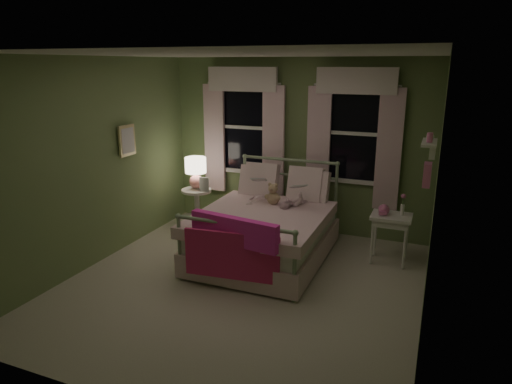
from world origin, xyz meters
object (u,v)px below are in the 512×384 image
at_px(teddy_bear, 273,195).
at_px(nightstand_right, 391,222).
at_px(child_right, 297,186).
at_px(child_left, 258,182).
at_px(table_lamp, 196,170).
at_px(nightstand_left, 197,204).
at_px(bed, 266,230).

distance_m(teddy_bear, nightstand_right, 1.57).
bearing_deg(teddy_bear, child_right, 29.50).
bearing_deg(teddy_bear, child_left, 150.50).
relative_size(teddy_bear, table_lamp, 0.63).
distance_m(child_left, nightstand_right, 1.85).
bearing_deg(table_lamp, teddy_bear, -13.48).
height_order(teddy_bear, nightstand_right, teddy_bear).
xyz_separation_m(child_left, nightstand_left, (-1.09, 0.17, -0.49)).
relative_size(bed, teddy_bear, 6.63).
bearing_deg(child_right, table_lamp, 12.69).
xyz_separation_m(nightstand_left, table_lamp, (-0.00, -0.00, 0.54)).
bearing_deg(nightstand_left, bed, -23.35).
bearing_deg(nightstand_left, table_lamp, -135.00).
bearing_deg(bed, nightstand_right, 16.36).
height_order(child_right, nightstand_left, child_right).
distance_m(bed, nightstand_right, 1.61).
relative_size(table_lamp, nightstand_right, 0.76).
relative_size(child_left, child_right, 0.98).
bearing_deg(bed, nightstand_left, 156.65).
bearing_deg(table_lamp, child_left, -8.86).
xyz_separation_m(child_right, teddy_bear, (-0.28, -0.16, -0.12)).
xyz_separation_m(bed, child_right, (0.28, 0.42, 0.53)).
xyz_separation_m(bed, nightstand_left, (-1.37, 0.59, 0.03)).
distance_m(bed, teddy_bear, 0.49).
xyz_separation_m(child_right, nightstand_left, (-1.65, 0.17, -0.50)).
bearing_deg(table_lamp, nightstand_left, 45.00).
xyz_separation_m(teddy_bear, nightstand_left, (-1.37, 0.33, -0.37)).
bearing_deg(bed, child_left, 123.60).
relative_size(bed, child_right, 2.94).
bearing_deg(child_right, child_left, 18.57).
bearing_deg(child_right, nightstand_left, 12.69).
bearing_deg(child_right, nightstand_right, -160.05).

